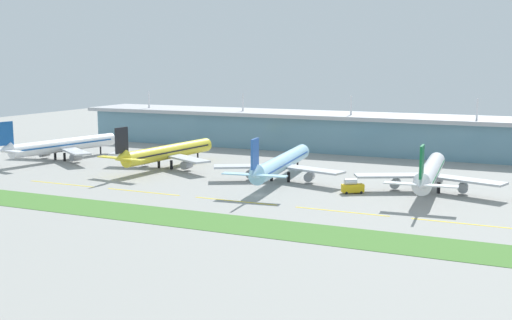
% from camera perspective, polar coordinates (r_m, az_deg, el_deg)
% --- Properties ---
extents(ground_plane, '(600.00, 600.00, 0.00)m').
position_cam_1_polar(ground_plane, '(207.19, 0.22, -3.15)').
color(ground_plane, gray).
extents(terminal_building, '(288.00, 34.00, 26.88)m').
position_cam_1_polar(terminal_building, '(310.12, 8.68, 2.45)').
color(terminal_building, '#6693A8').
rests_on(terminal_building, ground).
extents(airliner_nearest, '(47.85, 63.04, 18.90)m').
position_cam_1_polar(airliner_nearest, '(291.97, -16.85, 1.25)').
color(airliner_nearest, white).
rests_on(airliner_nearest, ground).
extents(airliner_near_middle, '(48.50, 62.29, 18.90)m').
position_cam_1_polar(airliner_near_middle, '(260.88, -7.91, 0.68)').
color(airliner_near_middle, yellow).
rests_on(airliner_near_middle, ground).
extents(airliner_center, '(48.50, 70.91, 18.90)m').
position_cam_1_polar(airliner_center, '(231.03, 2.25, -0.29)').
color(airliner_center, '#9ED1EA').
rests_on(airliner_center, ground).
extents(airliner_far_middle, '(48.68, 64.43, 18.90)m').
position_cam_1_polar(airliner_far_middle, '(219.19, 15.17, -1.09)').
color(airliner_far_middle, silver).
rests_on(airliner_far_middle, ground).
extents(taxiway_stripe_west, '(28.00, 0.70, 0.04)m').
position_cam_1_polar(taxiway_stripe_west, '(236.18, -16.85, -2.05)').
color(taxiway_stripe_west, yellow).
rests_on(taxiway_stripe_west, ground).
extents(taxiway_stripe_mid_west, '(28.00, 0.70, 0.04)m').
position_cam_1_polar(taxiway_stripe_mid_west, '(215.62, -10.01, -2.81)').
color(taxiway_stripe_mid_west, yellow).
rests_on(taxiway_stripe_mid_west, ground).
extents(taxiway_stripe_centre, '(28.00, 0.70, 0.04)m').
position_cam_1_polar(taxiway_stripe_centre, '(198.79, -1.86, -3.66)').
color(taxiway_stripe_centre, yellow).
rests_on(taxiway_stripe_centre, ground).
extents(taxiway_stripe_mid_east, '(28.00, 0.70, 0.04)m').
position_cam_1_polar(taxiway_stripe_mid_east, '(186.69, 7.59, -4.56)').
color(taxiway_stripe_mid_east, yellow).
rests_on(taxiway_stripe_mid_east, ground).
extents(taxiway_stripe_east, '(28.00, 0.70, 0.04)m').
position_cam_1_polar(taxiway_stripe_east, '(180.28, 18.03, -5.40)').
color(taxiway_stripe_east, yellow).
rests_on(taxiway_stripe_east, ground).
extents(grass_verge, '(300.00, 18.00, 0.10)m').
position_cam_1_polar(grass_verge, '(175.20, -4.70, -5.39)').
color(grass_verge, '#477A33').
rests_on(grass_verge, ground).
extents(fuel_truck, '(7.40, 6.23, 4.95)m').
position_cam_1_polar(fuel_truck, '(211.96, 8.55, -2.36)').
color(fuel_truck, gold).
rests_on(fuel_truck, ground).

